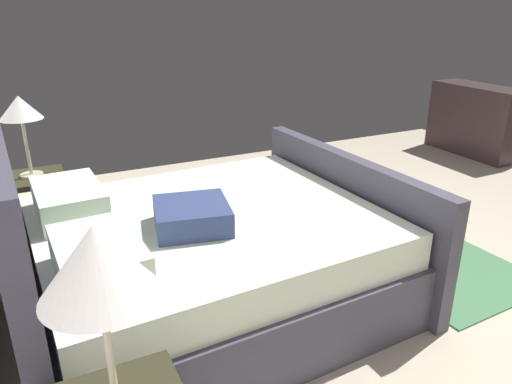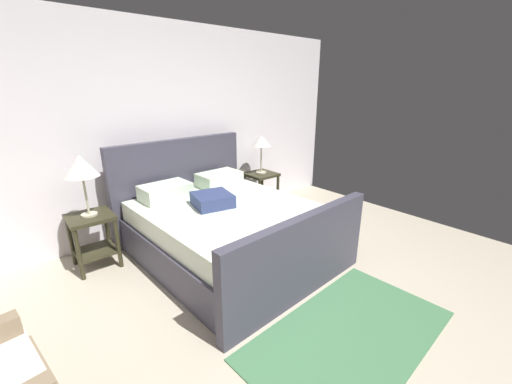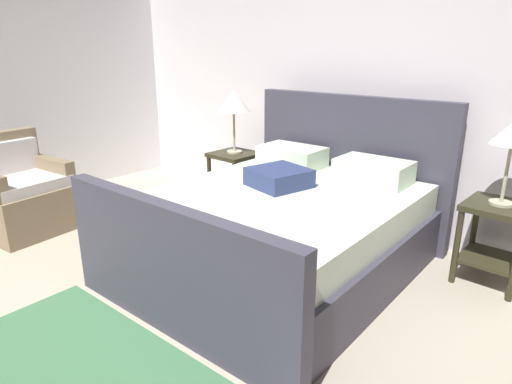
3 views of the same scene
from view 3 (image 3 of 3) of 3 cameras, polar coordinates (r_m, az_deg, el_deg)
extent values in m
cube|color=#B5A993|center=(2.80, -23.85, -19.88)|extent=(6.07, 5.76, 0.02)
cube|color=silver|center=(4.27, 12.80, 13.57)|extent=(6.19, 0.12, 2.67)
cube|color=#3D3B49|center=(3.40, 2.96, -6.96)|extent=(1.85, 2.07, 0.40)
cube|color=#3D3B49|center=(4.10, 11.80, 3.39)|extent=(1.87, 0.20, 1.25)
cube|color=#3D3B49|center=(2.63, -10.84, -10.09)|extent=(1.87, 0.20, 0.83)
cube|color=silver|center=(3.28, 3.05, -2.06)|extent=(1.76, 2.01, 0.22)
cube|color=silver|center=(4.00, 4.65, 4.60)|extent=(0.58, 0.39, 0.18)
cube|color=silver|center=(3.63, 14.88, 2.61)|extent=(0.58, 0.39, 0.18)
cube|color=navy|center=(3.41, 2.98, 1.89)|extent=(0.47, 0.47, 0.14)
cube|color=#2E2C1A|center=(3.53, 28.96, -1.72)|extent=(0.44, 0.44, 0.04)
cube|color=#2E2C1A|center=(3.67, 28.01, -7.61)|extent=(0.40, 0.40, 0.02)
cylinder|color=#2E2C1A|center=(3.51, 24.44, -6.47)|extent=(0.04, 0.04, 0.56)
cylinder|color=#2E2C1A|center=(3.85, 26.28, -4.59)|extent=(0.04, 0.04, 0.56)
cylinder|color=#B7B293|center=(3.52, 29.03, -1.27)|extent=(0.16, 0.16, 0.02)
cylinder|color=#B7B293|center=(3.47, 29.57, 2.07)|extent=(0.02, 0.02, 0.41)
cube|color=#2E2C1A|center=(4.63, -2.80, 4.84)|extent=(0.44, 0.44, 0.04)
cube|color=#2E2C1A|center=(4.73, -2.73, 0.12)|extent=(0.40, 0.40, 0.02)
cylinder|color=#2E2C1A|center=(4.71, -6.01, 1.23)|extent=(0.04, 0.04, 0.56)
cylinder|color=#2E2C1A|center=(4.45, -2.75, 0.28)|extent=(0.04, 0.04, 0.56)
cylinder|color=#2E2C1A|center=(4.96, -2.74, 2.18)|extent=(0.04, 0.04, 0.56)
cylinder|color=#2E2C1A|center=(4.71, 0.53, 1.33)|extent=(0.04, 0.04, 0.56)
cylinder|color=#B7B293|center=(4.62, -2.81, 5.20)|extent=(0.16, 0.16, 0.02)
cylinder|color=#B7B293|center=(4.58, -2.85, 7.81)|extent=(0.02, 0.02, 0.41)
cone|color=silver|center=(4.53, -2.91, 11.70)|extent=(0.34, 0.34, 0.22)
cube|color=#857054|center=(4.64, -27.65, -1.98)|extent=(0.81, 0.81, 0.42)
cube|color=silver|center=(4.57, -28.12, 1.08)|extent=(0.75, 0.75, 0.10)
cube|color=silver|center=(4.72, -29.69, 3.43)|extent=(0.19, 0.62, 0.36)
cube|color=#857054|center=(4.70, -24.94, 2.72)|extent=(0.66, 0.19, 0.22)
cube|color=#42734B|center=(2.66, -21.99, -21.47)|extent=(1.82, 1.07, 0.01)
camera|label=1|loc=(5.50, -11.59, 19.31)|focal=33.79mm
camera|label=2|loc=(3.84, -54.48, 14.55)|focal=22.06mm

